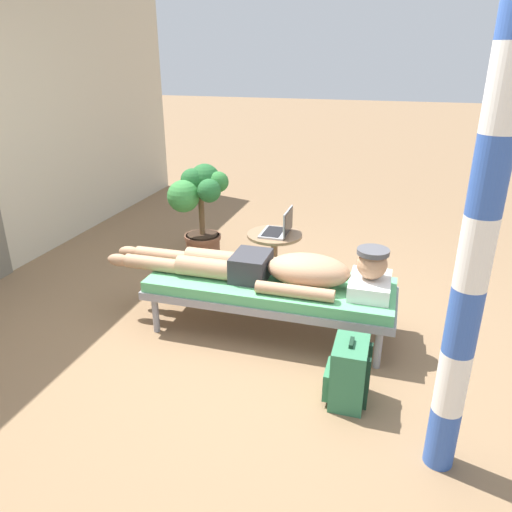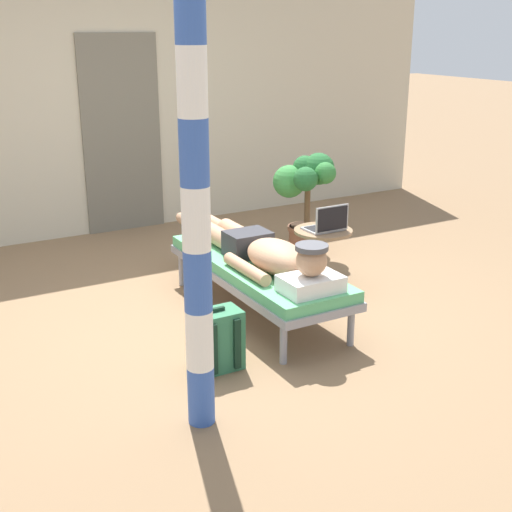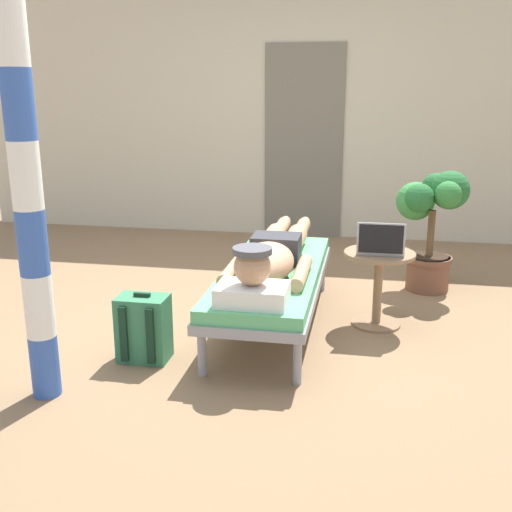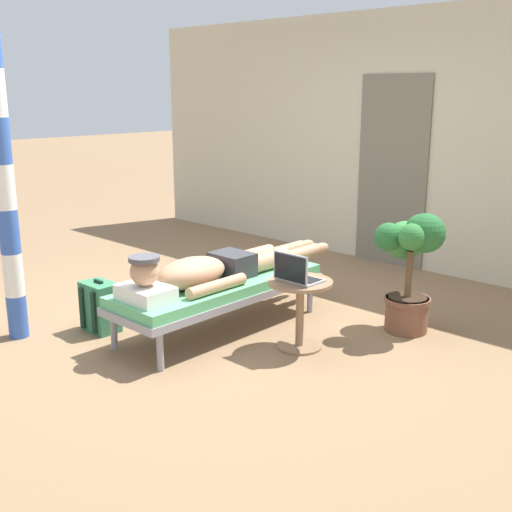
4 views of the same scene
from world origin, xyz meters
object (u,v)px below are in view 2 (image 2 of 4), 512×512
Objects in this scene: person_reclining at (261,250)px; laptop at (327,224)px; side_table at (323,249)px; porch_post at (196,219)px; backpack at (217,340)px; lounge_chair at (257,270)px; potted_plant at (306,194)px.

laptop reaches higher than person_reclining.
porch_post is at bearing -142.47° from side_table.
side_table is at bearing 90.00° from laptop.
side_table is 1.62m from backpack.
lounge_chair is at bearing 48.90° from porch_post.
lounge_chair is 0.78× the size of porch_post.
side_table is at bearing -114.91° from potted_plant.
laptop is 1.00m from potted_plant.
lounge_chair is at bearing -137.46° from potted_plant.
person_reclining is 7.00× the size of laptop.
laptop is at bearing 36.46° from porch_post.
person_reclining is at bearing 47.66° from porch_post.
side_table is 0.54× the size of potted_plant.
side_table is at bearing 37.53° from porch_post.
backpack is (-1.38, -0.77, -0.39)m from laptop.
person_reclining is 0.73m from laptop.
person_reclining reaches higher than side_table.
backpack is (-0.68, -0.67, -0.15)m from lounge_chair.
porch_post is at bearing -143.54° from laptop.
porch_post is (-2.15, -2.21, 0.59)m from potted_plant.
potted_plant is (0.40, 0.87, 0.23)m from side_table.
backpack is 1.17m from porch_post.
person_reclining reaches higher than backpack.
side_table reaches higher than backpack.
lounge_chair is 0.72m from side_table.
person_reclining is 5.12× the size of backpack.
lounge_chair is 1.53m from potted_plant.
potted_plant reaches higher than lounge_chair.
porch_post reaches higher than person_reclining.
side_table is 0.98m from potted_plant.
person_reclining is at bearing -164.05° from side_table.
lounge_chair is at bearing 90.00° from person_reclining.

